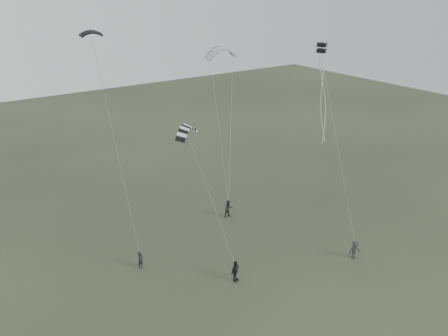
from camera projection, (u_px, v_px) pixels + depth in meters
ground at (251, 275)px, 34.05m from camera, size 140.00×140.00×0.00m
flyer_left at (140, 260)px, 34.68m from camera, size 0.64×0.55×1.48m
flyer_right at (229, 209)px, 42.30m from camera, size 0.91×0.74×1.73m
flyer_center at (235, 271)px, 33.10m from camera, size 1.12×0.80×1.77m
flyer_far at (355, 250)px, 35.87m from camera, size 1.14×0.80×1.61m
kite_dark_small at (91, 32)px, 32.56m from camera, size 1.72×0.67×0.68m
kite_pale_large at (222, 49)px, 44.28m from camera, size 3.62×1.36×1.67m
kite_striped at (187, 127)px, 31.23m from camera, size 2.77×2.49×1.26m
kite_box at (322, 48)px, 33.23m from camera, size 0.93×0.94×0.75m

